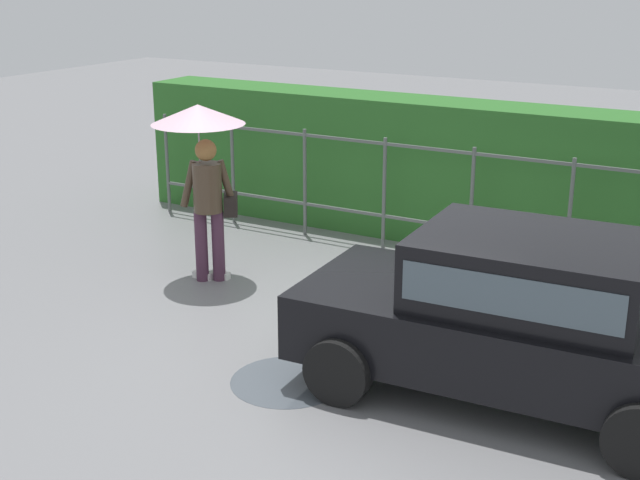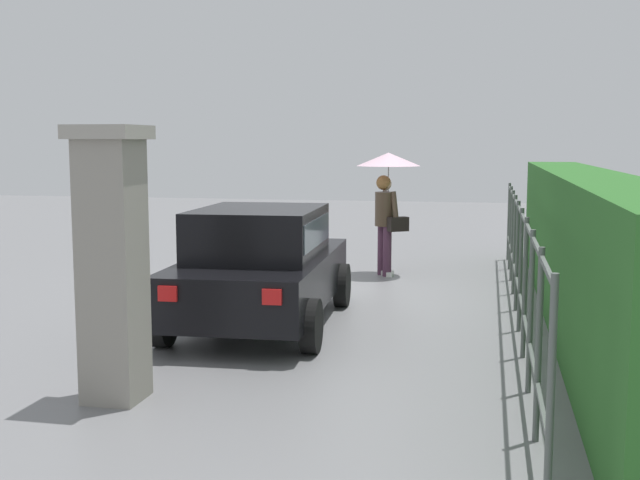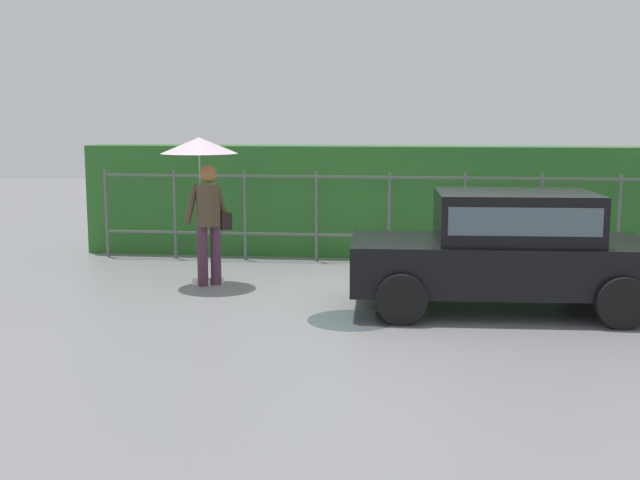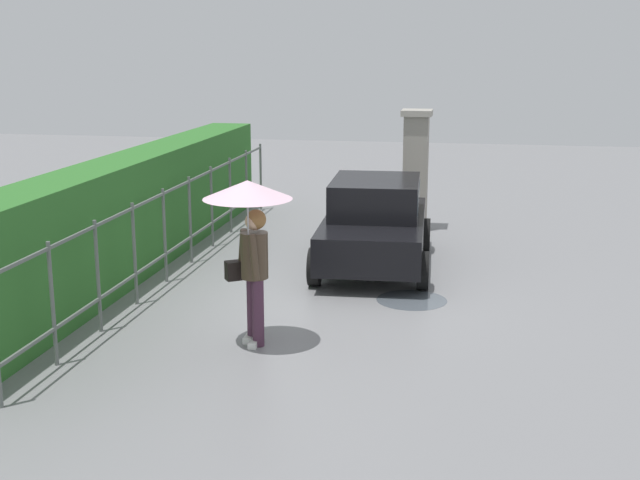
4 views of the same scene
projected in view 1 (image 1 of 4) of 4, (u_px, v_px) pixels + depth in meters
ground_plane at (370, 343)px, 8.69m from camera, size 40.00×40.00×0.00m
car at (518, 310)px, 7.42m from camera, size 3.81×2.01×1.48m
pedestrian at (202, 146)px, 9.98m from camera, size 1.09×1.09×2.11m
fence_section at (519, 207)px, 10.46m from camera, size 10.96×0.05×1.50m
hedge_row at (539, 183)px, 11.08m from camera, size 11.91×0.90×1.90m
puddle_near at (287, 381)px, 7.89m from camera, size 1.05×1.05×0.00m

